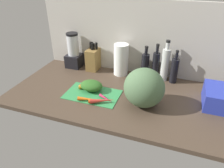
# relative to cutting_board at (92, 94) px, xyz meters

# --- Properties ---
(ground_plane) EXTENTS (1.70, 0.80, 0.03)m
(ground_plane) POSITION_rel_cutting_board_xyz_m (0.24, 0.09, -0.02)
(ground_plane) COLOR #47382B
(wall_back) EXTENTS (1.70, 0.03, 0.60)m
(wall_back) POSITION_rel_cutting_board_xyz_m (0.24, 0.47, 0.30)
(wall_back) COLOR #BCB7AD
(wall_back) RESTS_ON ground_plane
(cutting_board) EXTENTS (0.39, 0.24, 0.01)m
(cutting_board) POSITION_rel_cutting_board_xyz_m (0.00, 0.00, 0.00)
(cutting_board) COLOR #338C4C
(cutting_board) RESTS_ON ground_plane
(carrot_0) EXTENTS (0.17, 0.09, 0.03)m
(carrot_0) POSITION_rel_cutting_board_xyz_m (0.10, -0.08, 0.02)
(carrot_0) COLOR orange
(carrot_0) RESTS_ON cutting_board
(carrot_1) EXTENTS (0.11, 0.07, 0.03)m
(carrot_1) POSITION_rel_cutting_board_xyz_m (-0.07, 0.03, 0.02)
(carrot_1) COLOR red
(carrot_1) RESTS_ON cutting_board
(carrot_2) EXTENTS (0.15, 0.07, 0.03)m
(carrot_2) POSITION_rel_cutting_board_xyz_m (-0.04, 0.08, 0.02)
(carrot_2) COLOR red
(carrot_2) RESTS_ON cutting_board
(carrot_3) EXTENTS (0.16, 0.10, 0.03)m
(carrot_3) POSITION_rel_cutting_board_xyz_m (0.11, -0.08, 0.02)
(carrot_3) COLOR red
(carrot_3) RESTS_ON cutting_board
(carrot_4) EXTENTS (0.13, 0.07, 0.03)m
(carrot_4) POSITION_rel_cutting_board_xyz_m (-0.06, 0.05, 0.02)
(carrot_4) COLOR orange
(carrot_4) RESTS_ON cutting_board
(carrot_5) EXTENTS (0.15, 0.05, 0.03)m
(carrot_5) POSITION_rel_cutting_board_xyz_m (0.01, -0.09, 0.02)
(carrot_5) COLOR orange
(carrot_5) RESTS_ON cutting_board
(carrot_6) EXTENTS (0.12, 0.08, 0.02)m
(carrot_6) POSITION_rel_cutting_board_xyz_m (0.12, -0.04, 0.01)
(carrot_6) COLOR #B2264C
(carrot_6) RESTS_ON cutting_board
(carrot_greens_pile) EXTENTS (0.17, 0.13, 0.07)m
(carrot_greens_pile) POSITION_rel_cutting_board_xyz_m (-0.03, 0.05, 0.04)
(carrot_greens_pile) COLOR #2D6023
(carrot_greens_pile) RESTS_ON cutting_board
(winter_squash) EXTENTS (0.26, 0.24, 0.26)m
(winter_squash) POSITION_rel_cutting_board_xyz_m (0.37, -0.00, 0.13)
(winter_squash) COLOR #4C6B47
(winter_squash) RESTS_ON ground_plane
(knife_block) EXTENTS (0.09, 0.16, 0.24)m
(knife_block) POSITION_rel_cutting_board_xyz_m (-0.16, 0.40, 0.09)
(knife_block) COLOR olive
(knife_block) RESTS_ON ground_plane
(blender_appliance) EXTENTS (0.13, 0.13, 0.31)m
(blender_appliance) POSITION_rel_cutting_board_xyz_m (-0.35, 0.38, 0.13)
(blender_appliance) COLOR black
(blender_appliance) RESTS_ON ground_plane
(paper_towel_roll) EXTENTS (0.12, 0.12, 0.26)m
(paper_towel_roll) POSITION_rel_cutting_board_xyz_m (0.10, 0.38, 0.13)
(paper_towel_roll) COLOR white
(paper_towel_roll) RESTS_ON ground_plane
(bottle_0) EXTENTS (0.06, 0.06, 0.27)m
(bottle_0) POSITION_rel_cutting_board_xyz_m (0.30, 0.39, 0.10)
(bottle_0) COLOR black
(bottle_0) RESTS_ON ground_plane
(bottle_1) EXTENTS (0.06, 0.06, 0.29)m
(bottle_1) POSITION_rel_cutting_board_xyz_m (0.38, 0.40, 0.11)
(bottle_1) COLOR black
(bottle_1) RESTS_ON ground_plane
(bottle_2) EXTENTS (0.06, 0.06, 0.33)m
(bottle_2) POSITION_rel_cutting_board_xyz_m (0.45, 0.40, 0.13)
(bottle_2) COLOR silver
(bottle_2) RESTS_ON ground_plane
(bottle_3) EXTENTS (0.06, 0.06, 0.27)m
(bottle_3) POSITION_rel_cutting_board_xyz_m (0.53, 0.38, 0.10)
(bottle_3) COLOR black
(bottle_3) RESTS_ON ground_plane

